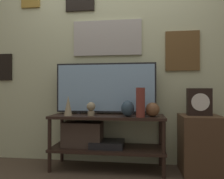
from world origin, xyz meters
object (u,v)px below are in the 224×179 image
vase_round_glass (152,110)px  mantel_clock (199,102)px  decorative_bust (91,108)px  vase_tall_ceramic (140,102)px  vase_slim_bronze (68,106)px  television (105,88)px  vase_urn_stoneware (128,109)px

vase_round_glass → mantel_clock: size_ratio=0.52×
decorative_bust → mantel_clock: 1.15m
mantel_clock → decorative_bust: bearing=-176.1°
vase_tall_ceramic → vase_slim_bronze: vase_tall_ceramic is taller
decorative_bust → mantel_clock: mantel_clock is taller
television → vase_slim_bronze: 0.47m
vase_urn_stoneware → television: bearing=145.4°
vase_slim_bronze → mantel_clock: size_ratio=0.76×
television → mantel_clock: television is taller
vase_urn_stoneware → vase_tall_ceramic: vase_tall_ceramic is taller
mantel_clock → vase_round_glass: bearing=-170.2°
vase_round_glass → mantel_clock: (0.49, 0.08, 0.08)m
vase_tall_ceramic → vase_round_glass: (0.12, 0.06, -0.08)m
vase_round_glass → vase_urn_stoneware: bearing=-176.7°
vase_round_glass → vase_slim_bronze: vase_slim_bronze is taller
mantel_clock → television: bearing=175.2°
vase_tall_ceramic → decorative_bust: (-0.53, 0.07, -0.07)m
vase_slim_bronze → decorative_bust: vase_slim_bronze is taller
vase_urn_stoneware → vase_slim_bronze: (-0.64, -0.01, 0.03)m
vase_round_glass → decorative_bust: same height
television → mantel_clock: 1.03m
decorative_bust → vase_round_glass: bearing=-0.5°
television → vase_slim_bronze: (-0.38, -0.20, -0.19)m
vase_urn_stoneware → decorative_bust: size_ratio=1.13×
vase_tall_ceramic → decorative_bust: bearing=172.6°
television → vase_tall_ceramic: (0.40, -0.23, -0.15)m
vase_tall_ceramic → decorative_bust: vase_tall_ceramic is taller
vase_tall_ceramic → vase_slim_bronze: size_ratio=1.39×
vase_round_glass → decorative_bust: 0.66m
vase_tall_ceramic → mantel_clock: 0.63m
vase_urn_stoneware → decorative_bust: bearing=177.1°
vase_urn_stoneware → vase_round_glass: vase_urn_stoneware is taller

